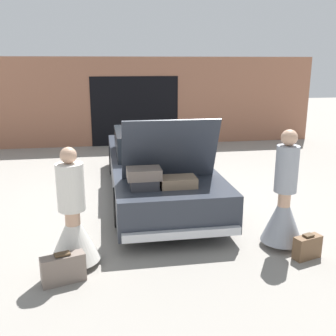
{
  "coord_description": "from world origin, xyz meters",
  "views": [
    {
      "loc": [
        -1.05,
        -7.69,
        2.65
      ],
      "look_at": [
        0.0,
        -1.44,
        0.93
      ],
      "focal_mm": 42.0,
      "sensor_mm": 36.0,
      "label": 1
    }
  ],
  "objects_px": {
    "person_right": "(284,206)",
    "suitcase_beside_right_person": "(307,247)",
    "car": "(156,166)",
    "suitcase_beside_left_person": "(63,269)",
    "person_left": "(73,225)"
  },
  "relations": [
    {
      "from": "car",
      "to": "suitcase_beside_left_person",
      "type": "xyz_separation_m",
      "value": [
        -1.6,
        -3.22,
        -0.4
      ]
    },
    {
      "from": "person_left",
      "to": "suitcase_beside_left_person",
      "type": "bearing_deg",
      "value": -14.94
    },
    {
      "from": "person_left",
      "to": "person_right",
      "type": "bearing_deg",
      "value": 90.74
    },
    {
      "from": "suitcase_beside_left_person",
      "to": "suitcase_beside_right_person",
      "type": "bearing_deg",
      "value": 1.43
    },
    {
      "from": "person_left",
      "to": "suitcase_beside_right_person",
      "type": "distance_m",
      "value": 3.21
    },
    {
      "from": "car",
      "to": "person_right",
      "type": "relative_size",
      "value": 3.05
    },
    {
      "from": "person_right",
      "to": "suitcase_beside_right_person",
      "type": "height_order",
      "value": "person_right"
    },
    {
      "from": "car",
      "to": "suitcase_beside_left_person",
      "type": "relative_size",
      "value": 9.51
    },
    {
      "from": "person_right",
      "to": "suitcase_beside_right_person",
      "type": "bearing_deg",
      "value": -165.55
    },
    {
      "from": "person_left",
      "to": "person_right",
      "type": "height_order",
      "value": "person_right"
    },
    {
      "from": "person_left",
      "to": "suitcase_beside_right_person",
      "type": "xyz_separation_m",
      "value": [
        3.17,
        -0.36,
        -0.41
      ]
    },
    {
      "from": "person_left",
      "to": "car",
      "type": "bearing_deg",
      "value": 151.39
    },
    {
      "from": "person_right",
      "to": "suitcase_beside_right_person",
      "type": "distance_m",
      "value": 0.65
    },
    {
      "from": "suitcase_beside_left_person",
      "to": "suitcase_beside_right_person",
      "type": "relative_size",
      "value": 1.3
    },
    {
      "from": "car",
      "to": "suitcase_beside_right_person",
      "type": "bearing_deg",
      "value": -61.78
    }
  ]
}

